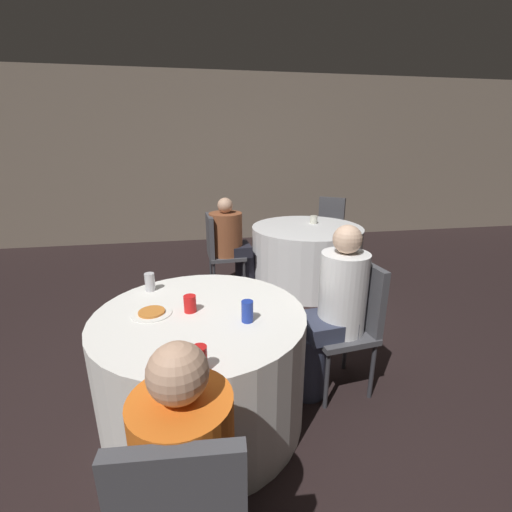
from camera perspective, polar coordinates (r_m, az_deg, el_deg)
ground_plane at (r=2.56m, az=-5.40°, el=-22.54°), size 16.00×16.00×0.00m
wall_back at (r=6.16m, az=-9.20°, el=15.46°), size 16.00×0.06×2.80m
table_near at (r=2.24m, az=-8.87°, el=-17.70°), size 1.24×1.24×0.73m
table_far at (r=4.23m, az=8.30°, el=0.03°), size 1.32×1.32×0.73m
chair_near_east at (r=2.46m, az=15.86°, el=-9.56°), size 0.45×0.44×0.92m
chair_far_northeast at (r=5.18m, az=12.14°, el=5.33°), size 0.56×0.56×0.92m
chair_far_west at (r=3.92m, az=-6.35°, el=1.50°), size 0.43×0.42×0.92m
person_white_shirt at (r=2.36m, az=12.46°, el=-9.35°), size 0.49×0.34×1.19m
person_orange_shirt at (r=1.46m, az=-11.08°, el=-31.25°), size 0.34×0.50×1.12m
person_floral_shirt at (r=3.93m, az=-4.03°, el=2.03°), size 0.52×0.38×1.11m
pizza_plate_near at (r=2.10m, az=-16.99°, el=-9.02°), size 0.23×0.23×0.02m
soda_can_red at (r=1.55m, az=-9.34°, el=-16.60°), size 0.07×0.07×0.12m
soda_can_blue at (r=1.91m, az=-1.46°, el=-9.21°), size 0.07×0.07×0.12m
soda_can_silver at (r=2.40m, az=-17.27°, el=-4.16°), size 0.07×0.07×0.12m
cup_near at (r=2.06m, az=-10.94°, el=-7.82°), size 0.07×0.07×0.10m
cup_far at (r=4.31m, az=9.58°, el=6.00°), size 0.09×0.09×0.10m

